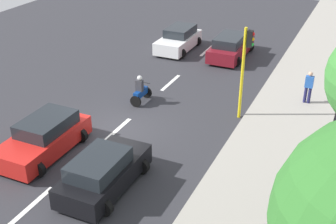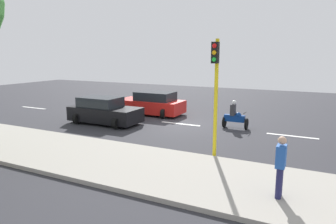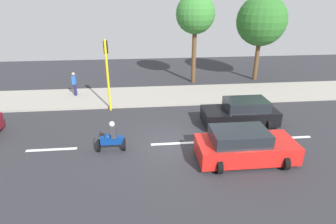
# 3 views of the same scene
# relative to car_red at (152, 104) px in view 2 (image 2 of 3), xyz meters

# --- Properties ---
(ground_plane) EXTENTS (40.00, 60.00, 0.10)m
(ground_plane) POSITION_rel_car_red_xyz_m (1.78, 2.90, -0.76)
(ground_plane) COLOR #2D2D33
(sidewalk) EXTENTS (4.00, 60.00, 0.15)m
(sidewalk) POSITION_rel_car_red_xyz_m (8.78, 2.90, -0.64)
(sidewalk) COLOR #9E998E
(sidewalk) RESTS_ON ground
(lane_stripe_far_north) EXTENTS (0.20, 2.40, 0.01)m
(lane_stripe_far_north) POSITION_rel_car_red_xyz_m (1.78, -9.10, -0.71)
(lane_stripe_far_north) COLOR white
(lane_stripe_far_north) RESTS_ON ground
(lane_stripe_north) EXTENTS (0.20, 2.40, 0.01)m
(lane_stripe_north) POSITION_rel_car_red_xyz_m (1.78, -3.10, -0.71)
(lane_stripe_north) COLOR white
(lane_stripe_north) RESTS_ON ground
(lane_stripe_mid) EXTENTS (0.20, 2.40, 0.01)m
(lane_stripe_mid) POSITION_rel_car_red_xyz_m (1.78, 2.90, -0.71)
(lane_stripe_mid) COLOR white
(lane_stripe_mid) RESTS_ON ground
(lane_stripe_south) EXTENTS (0.20, 2.40, 0.01)m
(lane_stripe_south) POSITION_rel_car_red_xyz_m (1.78, 8.90, -0.71)
(lane_stripe_south) COLOR white
(lane_stripe_south) RESTS_ON ground
(car_red) EXTENTS (2.35, 4.36, 1.52)m
(car_red) POSITION_rel_car_red_xyz_m (0.00, 0.00, 0.00)
(car_red) COLOR red
(car_red) RESTS_ON ground
(car_black) EXTENTS (2.26, 4.15, 1.52)m
(car_black) POSITION_rel_car_red_xyz_m (3.60, -1.11, -0.00)
(car_black) COLOR black
(car_black) RESTS_ON ground
(motorcycle) EXTENTS (0.60, 1.30, 1.53)m
(motorcycle) POSITION_rel_car_red_xyz_m (1.43, 5.94, -0.07)
(motorcycle) COLOR black
(motorcycle) RESTS_ON ground
(pedestrian_near_signal) EXTENTS (0.40, 0.24, 1.69)m
(pedestrian_near_signal) POSITION_rel_car_red_xyz_m (9.29, 9.21, 0.35)
(pedestrian_near_signal) COLOR #1E1E4C
(pedestrian_near_signal) RESTS_ON sidewalk
(traffic_light_corner) EXTENTS (0.49, 0.24, 4.50)m
(traffic_light_corner) POSITION_rel_car_red_xyz_m (6.63, 6.49, 2.22)
(traffic_light_corner) COLOR yellow
(traffic_light_corner) RESTS_ON ground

